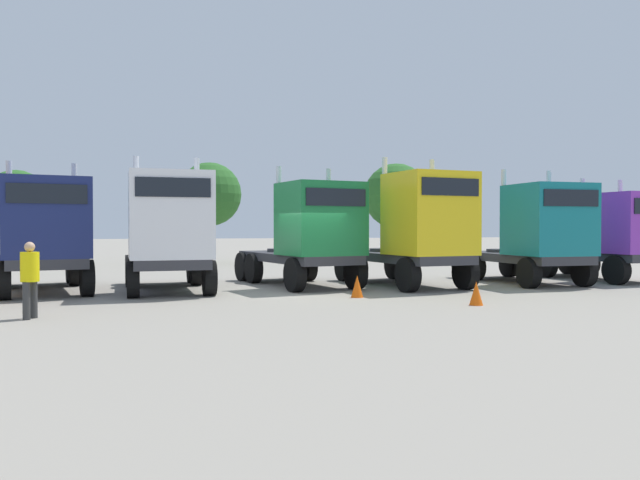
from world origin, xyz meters
TOP-DOWN VIEW (x-y plane):
  - ground at (0.00, 0.00)m, footprint 200.00×200.00m
  - semi_truck_navy at (-7.90, 1.57)m, footprint 3.72×6.58m
  - semi_truck_white at (-4.20, 0.92)m, footprint 2.85×6.06m
  - semi_truck_green at (0.49, 1.60)m, footprint 3.73×6.43m
  - semi_truck_yellow at (4.02, 0.57)m, footprint 3.42×6.22m
  - semi_truck_teal at (8.58, 0.64)m, footprint 2.75×5.92m
  - semi_truck_purple at (12.24, 1.23)m, footprint 3.24×6.21m
  - visitor_in_hivis at (-7.32, -4.08)m, footprint 0.52×0.52m
  - traffic_cone_near at (3.55, -4.26)m, footprint 0.36×0.36m
  - traffic_cone_mid at (1.10, -1.68)m, footprint 0.36×0.36m
  - oak_far_left at (-11.90, 18.26)m, footprint 3.34×3.34m
  - oak_far_centre at (-1.63, 17.09)m, footprint 3.58×3.58m
  - oak_far_right at (11.20, 21.33)m, footprint 4.38×4.38m

SIDE VIEW (x-z plane):
  - ground at x=0.00m, z-range 0.00..0.00m
  - traffic_cone_near at x=3.55m, z-range 0.00..0.63m
  - traffic_cone_mid at x=1.10m, z-range 0.00..0.64m
  - visitor_in_hivis at x=-7.32m, z-range 0.14..1.86m
  - semi_truck_purple at x=12.24m, z-range -0.21..3.70m
  - semi_truck_green at x=0.49m, z-range -0.24..3.88m
  - semi_truck_teal at x=8.58m, z-range -0.22..3.92m
  - semi_truck_navy at x=-7.90m, z-range -0.19..3.92m
  - semi_truck_white at x=-4.20m, z-range -0.21..4.10m
  - semi_truck_yellow at x=4.02m, z-range -0.22..4.21m
  - oak_far_left at x=-11.90m, z-range 0.90..6.06m
  - oak_far_centre at x=-1.63m, z-range 1.05..6.75m
  - oak_far_right at x=11.20m, z-range 0.98..7.36m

